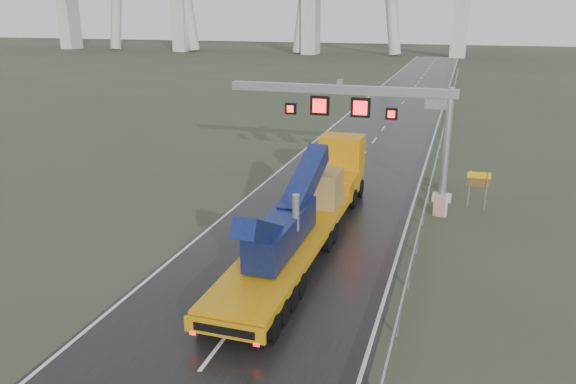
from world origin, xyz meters
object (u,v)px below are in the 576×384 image
(heavy_haul_truck, at_px, (313,201))
(exit_sign_pair, at_px, (478,183))
(striped_barrier, at_px, (440,206))
(sign_gantry, at_px, (372,109))

(heavy_haul_truck, xyz_separation_m, exit_sign_pair, (8.59, 6.88, -0.18))
(striped_barrier, bearing_deg, heavy_haul_truck, -127.89)
(sign_gantry, height_order, striped_barrier, sign_gantry)
(exit_sign_pair, bearing_deg, heavy_haul_truck, -147.95)
(sign_gantry, bearing_deg, heavy_haul_truck, -101.91)
(striped_barrier, bearing_deg, sign_gantry, 162.18)
(sign_gantry, bearing_deg, striped_barrier, -33.14)
(heavy_haul_truck, relative_size, exit_sign_pair, 8.53)
(exit_sign_pair, relative_size, striped_barrier, 1.94)
(heavy_haul_truck, bearing_deg, exit_sign_pair, 38.83)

